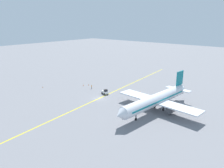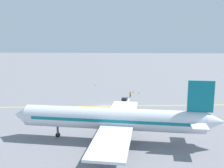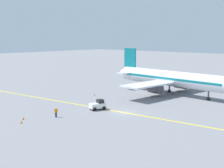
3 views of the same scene
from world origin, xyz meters
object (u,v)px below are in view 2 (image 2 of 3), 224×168
Objects in this scene: traffic_cone_by_wingtip at (139,93)px; baggage_tug_white at (125,101)px; ground_crew_worker at (130,94)px; traffic_cone_far_edge at (95,85)px; airplane_at_gate at (115,119)px; traffic_cone_mid_apron at (133,92)px; traffic_cone_near_nose at (174,116)px.

baggage_tug_white is at bearing 162.44° from traffic_cone_by_wingtip.
ground_crew_worker is 20.99m from traffic_cone_far_edge.
traffic_cone_mid_apron is (37.95, -4.29, -3.43)m from airplane_at_gate.
traffic_cone_mid_apron is at bearing -9.64° from ground_crew_worker.
baggage_tug_white reaches higher than traffic_cone_near_nose.
traffic_cone_near_nose and traffic_cone_mid_apron have the same top height.
traffic_cone_by_wingtip and traffic_cone_far_edge have the same top height.
traffic_cone_near_nose is at bearing -153.56° from ground_crew_worker.
traffic_cone_near_nose is at bearing -161.71° from traffic_cone_mid_apron.
ground_crew_worker is at bearing 170.36° from traffic_cone_mid_apron.
ground_crew_worker is 20.47m from traffic_cone_near_nose.
airplane_at_gate is 64.63× the size of traffic_cone_near_nose.
ground_crew_worker is 3.05× the size of traffic_cone_near_nose.
baggage_tug_white is 6.04× the size of traffic_cone_by_wingtip.
ground_crew_worker is (31.84, -3.25, -2.80)m from airplane_at_gate.
traffic_cone_near_nose is 1.00× the size of traffic_cone_mid_apron.
ground_crew_worker is 3.05× the size of traffic_cone_far_edge.
baggage_tug_white reaches higher than traffic_cone_mid_apron.
traffic_cone_near_nose is (13.52, -12.36, -3.43)m from airplane_at_gate.
airplane_at_gate is at bearing -169.76° from traffic_cone_far_edge.
traffic_cone_near_nose is 1.00× the size of traffic_cone_far_edge.
traffic_cone_mid_apron is (14.90, -2.51, -0.63)m from baggage_tug_white.
airplane_at_gate reaches higher than ground_crew_worker.
traffic_cone_mid_apron and traffic_cone_by_wingtip have the same top height.
airplane_at_gate is at bearing 174.17° from ground_crew_worker.
traffic_cone_near_nose and traffic_cone_by_wingtip have the same top height.
ground_crew_worker reaches higher than traffic_cone_by_wingtip.
traffic_cone_mid_apron is 1.00× the size of traffic_cone_far_edge.
airplane_at_gate reaches higher than traffic_cone_mid_apron.
airplane_at_gate reaches higher than baggage_tug_white.
traffic_cone_by_wingtip is at bearing -9.38° from airplane_at_gate.
traffic_cone_near_nose is at bearing -164.60° from traffic_cone_by_wingtip.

